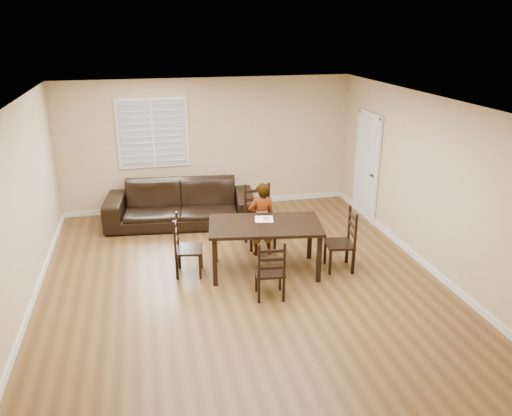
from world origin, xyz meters
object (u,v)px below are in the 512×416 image
(chair_near, at_px, (258,217))
(chair_far, at_px, (271,274))
(sofa, at_px, (181,204))
(chair_right, at_px, (347,242))
(chair_left, at_px, (181,248))
(dining_table, at_px, (265,229))
(child, at_px, (262,219))
(donut, at_px, (265,218))

(chair_near, bearing_deg, chair_far, -99.65)
(sofa, bearing_deg, chair_right, -39.58)
(chair_left, bearing_deg, chair_near, -48.35)
(dining_table, bearing_deg, chair_right, 0.02)
(chair_right, height_order, child, child)
(chair_far, distance_m, chair_right, 1.58)
(dining_table, distance_m, chair_far, 0.95)
(dining_table, relative_size, chair_far, 2.05)
(dining_table, xyz_separation_m, chair_far, (-0.13, -0.88, -0.31))
(dining_table, bearing_deg, child, 90.00)
(donut, bearing_deg, chair_far, -99.76)
(chair_near, xyz_separation_m, chair_right, (1.14, -1.29, -0.04))
(donut, bearing_deg, sofa, 118.83)
(dining_table, bearing_deg, chair_left, 179.91)
(donut, relative_size, sofa, 0.04)
(chair_right, distance_m, child, 1.46)
(chair_near, height_order, sofa, chair_near)
(chair_far, bearing_deg, chair_near, -91.67)
(child, distance_m, donut, 0.47)
(chair_far, relative_size, child, 0.71)
(sofa, bearing_deg, chair_far, -66.28)
(chair_near, distance_m, donut, 0.97)
(chair_near, height_order, donut, chair_near)
(dining_table, bearing_deg, chair_far, -89.70)
(child, bearing_deg, sofa, -56.13)
(chair_left, height_order, chair_right, chair_right)
(chair_left, relative_size, donut, 9.52)
(chair_left, xyz_separation_m, child, (1.38, 0.41, 0.20))
(chair_near, relative_size, sofa, 0.38)
(dining_table, height_order, donut, donut)
(chair_left, bearing_deg, sofa, 5.29)
(child, height_order, donut, child)
(chair_far, bearing_deg, donut, -93.37)
(chair_near, bearing_deg, chair_right, -50.03)
(chair_right, bearing_deg, child, -115.74)
(dining_table, distance_m, chair_left, 1.33)
(chair_right, xyz_separation_m, donut, (-1.24, 0.39, 0.38))
(chair_near, height_order, chair_far, chair_near)
(chair_right, relative_size, child, 0.79)
(sofa, bearing_deg, child, -47.75)
(donut, bearing_deg, chair_right, -17.44)
(chair_far, relative_size, chair_right, 0.90)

